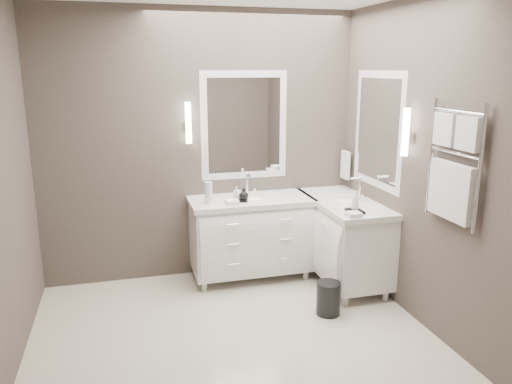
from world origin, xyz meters
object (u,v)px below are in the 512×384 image
object	(u,v)px
vanity_back	(251,233)
vanity_right	(343,235)
towel_ladder	(453,171)
waste_bin	(328,298)

from	to	relation	value
vanity_back	vanity_right	world-z (taller)	same
vanity_back	vanity_right	distance (m)	0.93
vanity_back	towel_ladder	bearing A→B (deg)	-55.90
towel_ladder	vanity_back	bearing A→B (deg)	124.10
vanity_right	waste_bin	xyz separation A→B (m)	(-0.43, -0.64, -0.34)
vanity_right	towel_ladder	world-z (taller)	towel_ladder
vanity_right	waste_bin	bearing A→B (deg)	-123.61
vanity_right	towel_ladder	bearing A→B (deg)	-80.16
vanity_back	towel_ladder	xyz separation A→B (m)	(1.10, -1.63, 0.91)
vanity_right	towel_ladder	distance (m)	1.60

